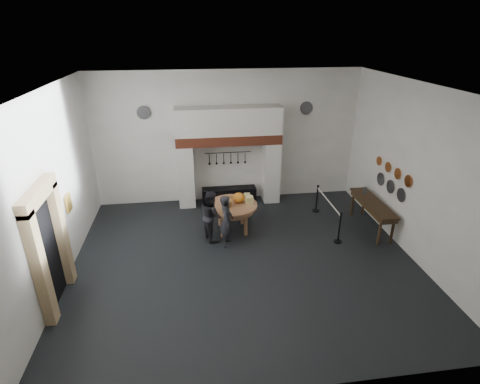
{
  "coord_description": "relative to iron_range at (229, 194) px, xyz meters",
  "views": [
    {
      "loc": [
        -1.27,
        -8.35,
        5.77
      ],
      "look_at": [
        0.08,
        1.44,
        1.35
      ],
      "focal_mm": 28.0,
      "sensor_mm": 36.0,
      "label": 1
    }
  ],
  "objects": [
    {
      "name": "cheese_block_small",
      "position": [
        0.36,
        -1.83,
        0.72
      ],
      "size": [
        0.18,
        0.18,
        0.2
      ],
      "primitive_type": "cube",
      "color": "#D7C680",
      "rests_on": "work_table"
    },
    {
      "name": "door_jamb_near",
      "position": [
        -4.38,
        -5.42,
        1.05
      ],
      "size": [
        0.22,
        0.3,
        2.6
      ],
      "primitive_type": "cube",
      "color": "tan",
      "rests_on": "floor"
    },
    {
      "name": "chimney_pier_left",
      "position": [
        -1.48,
        -0.07,
        0.82
      ],
      "size": [
        0.55,
        0.7,
        2.15
      ],
      "primitive_type": "cube",
      "color": "silver",
      "rests_on": "floor"
    },
    {
      "name": "wicker_basket",
      "position": [
        -0.27,
        -2.23,
        0.73
      ],
      "size": [
        0.37,
        0.37,
        0.22
      ],
      "primitive_type": "cone",
      "rotation": [
        3.14,
        0.0,
        0.15
      ],
      "color": "olive",
      "rests_on": "work_table"
    },
    {
      "name": "wall_front",
      "position": [
        0.0,
        -7.72,
        2.0
      ],
      "size": [
        9.0,
        0.02,
        4.5
      ],
      "primitive_type": "cube",
      "color": "white",
      "rests_on": "floor"
    },
    {
      "name": "copper_pan_a",
      "position": [
        4.46,
        -3.52,
        1.7
      ],
      "size": [
        0.03,
        0.34,
        0.34
      ],
      "primitive_type": "cylinder",
      "rotation": [
        0.0,
        1.57,
        0.0
      ],
      "color": "#C6662D",
      "rests_on": "wall_right"
    },
    {
      "name": "copper_pan_d",
      "position": [
        4.46,
        -1.87,
        1.7
      ],
      "size": [
        0.03,
        0.28,
        0.28
      ],
      "primitive_type": "cylinder",
      "rotation": [
        0.0,
        1.57,
        0.0
      ],
      "color": "#C6662D",
      "rests_on": "wall_right"
    },
    {
      "name": "utensil_rail",
      "position": [
        0.0,
        0.2,
        1.5
      ],
      "size": [
        1.6,
        0.02,
        0.02
      ],
      "primitive_type": "cylinder",
      "rotation": [
        0.0,
        1.57,
        0.0
      ],
      "color": "black",
      "rests_on": "wall_back"
    },
    {
      "name": "chimney_hood",
      "position": [
        0.0,
        -0.07,
        2.67
      ],
      "size": [
        3.5,
        0.7,
        0.9
      ],
      "primitive_type": "cube",
      "color": "silver",
      "rests_on": "hearth_brick_band"
    },
    {
      "name": "chimney_pier_right",
      "position": [
        1.48,
        -0.07,
        0.82
      ],
      "size": [
        0.55,
        0.7,
        2.15
      ],
      "primitive_type": "cube",
      "color": "silver",
      "rests_on": "floor"
    },
    {
      "name": "ceiling",
      "position": [
        0.0,
        -3.72,
        4.25
      ],
      "size": [
        9.0,
        8.0,
        0.02
      ],
      "primitive_type": "cube",
      "color": "silver",
      "rests_on": "wall_back"
    },
    {
      "name": "work_table",
      "position": [
        -0.12,
        -2.08,
        0.59
      ],
      "size": [
        1.7,
        1.7,
        0.07
      ],
      "primitive_type": "cylinder",
      "rotation": [
        0.0,
        0.0,
        0.15
      ],
      "color": "#AA7050",
      "rests_on": "floor"
    },
    {
      "name": "barrier_post_near",
      "position": [
        2.83,
        -3.21,
        0.2
      ],
      "size": [
        0.05,
        0.05,
        0.9
      ],
      "primitive_type": "cylinder",
      "color": "black",
      "rests_on": "floor"
    },
    {
      "name": "door_jamb_far",
      "position": [
        -4.38,
        -4.02,
        1.05
      ],
      "size": [
        0.22,
        0.3,
        2.6
      ],
      "primitive_type": "cube",
      "color": "tan",
      "rests_on": "floor"
    },
    {
      "name": "barrier_post_far",
      "position": [
        2.83,
        -1.21,
        0.2
      ],
      "size": [
        0.05,
        0.05,
        0.9
      ],
      "primitive_type": "cylinder",
      "color": "black",
      "rests_on": "floor"
    },
    {
      "name": "pewter_jug",
      "position": [
        4.1,
        -1.95,
        0.76
      ],
      "size": [
        0.12,
        0.12,
        0.22
      ],
      "primitive_type": "cylinder",
      "color": "#4A4B4F",
      "rests_on": "side_table"
    },
    {
      "name": "wall_right",
      "position": [
        4.5,
        -3.72,
        2.0
      ],
      "size": [
        0.02,
        8.0,
        4.5
      ],
      "primitive_type": "cube",
      "color": "white",
      "rests_on": "floor"
    },
    {
      "name": "wall_plaque",
      "position": [
        -4.45,
        -2.92,
        1.35
      ],
      "size": [
        0.05,
        0.34,
        0.44
      ],
      "primitive_type": "cube",
      "color": "gold",
      "rests_on": "wall_left"
    },
    {
      "name": "wall_left",
      "position": [
        -4.5,
        -3.72,
        2.0
      ],
      "size": [
        0.02,
        8.0,
        4.5
      ],
      "primitive_type": "cube",
      "color": "white",
      "rests_on": "floor"
    },
    {
      "name": "floor",
      "position": [
        0.0,
        -3.72,
        -0.25
      ],
      "size": [
        9.0,
        8.0,
        0.02
      ],
      "primitive_type": "cube",
      "color": "black",
      "rests_on": "ground"
    },
    {
      "name": "visitor_far",
      "position": [
        -0.78,
        -2.48,
        0.5
      ],
      "size": [
        0.75,
        0.86,
        1.5
      ],
      "primitive_type": "imported",
      "rotation": [
        0.0,
        0.0,
        1.86
      ],
      "color": "black",
      "rests_on": "floor"
    },
    {
      "name": "barrier_rope",
      "position": [
        2.83,
        -2.21,
        0.6
      ],
      "size": [
        0.04,
        2.0,
        0.04
      ],
      "primitive_type": "cylinder",
      "rotation": [
        1.57,
        0.0,
        0.0
      ],
      "color": "silver",
      "rests_on": "barrier_post_near"
    },
    {
      "name": "visitor_near",
      "position": [
        -0.38,
        -2.88,
        0.51
      ],
      "size": [
        0.43,
        0.59,
        1.53
      ],
      "primitive_type": "imported",
      "rotation": [
        0.0,
        0.0,
        1.46
      ],
      "color": "black",
      "rests_on": "floor"
    },
    {
      "name": "copper_pan_c",
      "position": [
        4.46,
        -2.42,
        1.7
      ],
      "size": [
        0.03,
        0.3,
        0.3
      ],
      "primitive_type": "cylinder",
      "rotation": [
        0.0,
        1.57,
        0.0
      ],
      "color": "#C6662D",
      "rests_on": "wall_right"
    },
    {
      "name": "pewter_plate_left",
      "position": [
        4.46,
        -3.32,
        1.2
      ],
      "size": [
        0.03,
        0.4,
        0.4
      ],
      "primitive_type": "cylinder",
      "rotation": [
        0.0,
        1.57,
        0.0
      ],
      "color": "#4C4C51",
      "rests_on": "wall_right"
    },
    {
      "name": "pewter_plate_back_left",
      "position": [
        -2.7,
        0.24,
        2.95
      ],
      "size": [
        0.44,
        0.03,
        0.44
      ],
      "primitive_type": "cylinder",
      "rotation": [
        1.57,
        0.0,
        0.0
      ],
      "color": "#4C4C51",
      "rests_on": "wall_back"
    },
    {
      "name": "iron_range",
      "position": [
        0.0,
        0.0,
        0.0
      ],
      "size": [
        1.9,
        0.45,
        0.5
      ],
      "primitive_type": "cube",
      "color": "black",
      "rests_on": "floor"
    },
    {
      "name": "cheese_block_big",
      "position": [
        0.38,
        -2.13,
        0.74
      ],
      "size": [
        0.22,
        0.22,
        0.24
      ],
      "primitive_type": "cube",
      "color": "#D9CB81",
      "rests_on": "work_table"
    },
    {
      "name": "wall_back",
      "position": [
        0.0,
        0.28,
        2.0
      ],
      "size": [
        9.0,
        0.02,
        4.5
      ],
      "primitive_type": "cube",
      "color": "white",
      "rests_on": "floor"
    },
    {
      "name": "bread_loaf",
      "position": [
        -0.22,
        -1.73,
        0.69
      ],
      "size": [
        0.31,
        0.18,
        0.13
      ],
      "primitive_type": "ellipsoid",
      "color": "#A07338",
      "rests_on": "work_table"
    },
    {
      "name": "pewter_plate_back_right",
      "position": [
        2.7,
        0.24,
        2.95
      ],
      "size": [
        0.44,
        0.03,
        0.44
      ],
      "primitive_type": "cylinder",
      "rotation": [
        1.57,
        0.0,
        0.0
      ],
      "color": "#4C4C51",
      "rests_on": "wall_back"
    },
    {
      "name": "door_recess",
      "position": [
        -4.47,
        -4.72,
        1.0
      ],
      "size": [
        0.04,
        1.1,
        2.5
      ],
      "primitive_type": "cube",
      "color": "black",
      "rests_on": "floor"
    },
    {
      "name": "pewter_plate_right",
      "position": [
        4.46,
        -2.12,
        1.2
      ],
      "size": [
        0.03,
        0.4,
        0.4
      ],
      "primitive_type": "cylinder",
      "rotation": [
        0.0,
        1.57,
        0.0
      ],
      "color": "#4C4C51",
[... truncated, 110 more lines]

